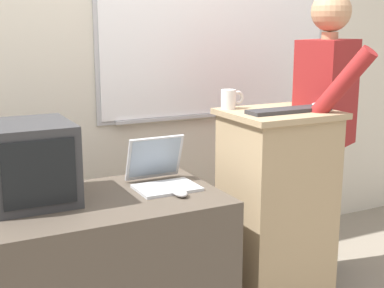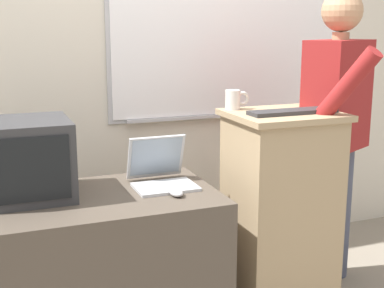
% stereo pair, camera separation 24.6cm
% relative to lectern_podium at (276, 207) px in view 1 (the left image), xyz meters
% --- Properties ---
extents(back_wall, '(6.40, 0.17, 2.99)m').
position_rel_lectern_podium_xyz_m(back_wall, '(-0.45, 0.90, 0.97)').
color(back_wall, beige).
rests_on(back_wall, ground_plane).
extents(lectern_podium, '(0.54, 0.48, 1.04)m').
position_rel_lectern_podium_xyz_m(lectern_podium, '(0.00, 0.00, 0.00)').
color(lectern_podium, tan).
rests_on(lectern_podium, ground_plane).
extents(side_desk, '(1.05, 0.67, 0.70)m').
position_rel_lectern_podium_xyz_m(side_desk, '(-0.92, 0.03, -0.17)').
color(side_desk, '#4C4238').
rests_on(side_desk, ground_plane).
extents(person_presenter, '(0.59, 0.68, 1.66)m').
position_rel_lectern_podium_xyz_m(person_presenter, '(0.39, 0.09, 0.43)').
color(person_presenter, '#474C60').
rests_on(person_presenter, ground_plane).
extents(laptop, '(0.29, 0.30, 0.24)m').
position_rel_lectern_podium_xyz_m(laptop, '(-0.62, 0.11, 0.25)').
color(laptop, '#B7BABF').
rests_on(laptop, side_desk).
extents(wireless_keyboard, '(0.46, 0.12, 0.02)m').
position_rel_lectern_podium_xyz_m(wireless_keyboard, '(0.02, -0.06, 0.53)').
color(wireless_keyboard, '#2D2D30').
rests_on(wireless_keyboard, lectern_podium).
extents(computer_mouse_by_laptop, '(0.06, 0.10, 0.03)m').
position_rel_lectern_podium_xyz_m(computer_mouse_by_laptop, '(-0.61, -0.10, 0.20)').
color(computer_mouse_by_laptop, '#BCBCC1').
rests_on(computer_mouse_by_laptop, side_desk).
extents(computer_mouse_by_keyboard, '(0.06, 0.10, 0.03)m').
position_rel_lectern_podium_xyz_m(computer_mouse_by_keyboard, '(0.22, -0.04, 0.54)').
color(computer_mouse_by_keyboard, '#BCBCC1').
rests_on(computer_mouse_by_keyboard, lectern_podium).
extents(crt_monitor, '(0.36, 0.41, 0.36)m').
position_rel_lectern_podium_xyz_m(crt_monitor, '(-1.23, 0.14, 0.36)').
color(crt_monitor, '#333335').
rests_on(crt_monitor, side_desk).
extents(coffee_mug, '(0.13, 0.08, 0.10)m').
position_rel_lectern_podium_xyz_m(coffee_mug, '(-0.20, 0.17, 0.57)').
color(coffee_mug, silver).
rests_on(coffee_mug, lectern_podium).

